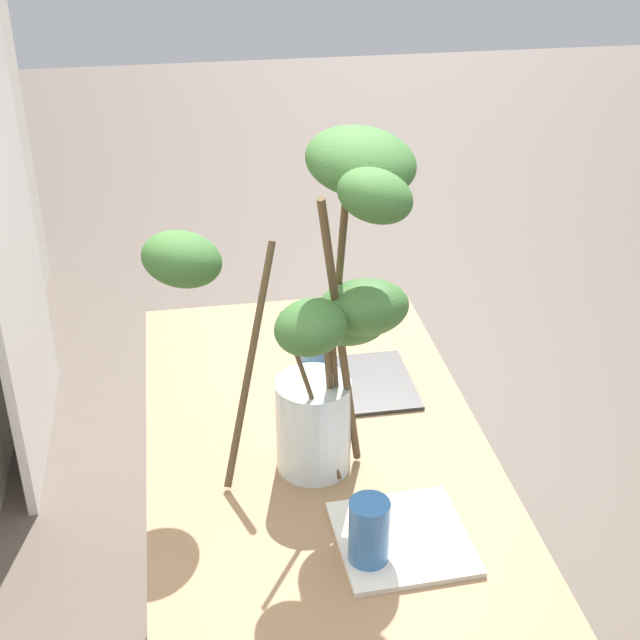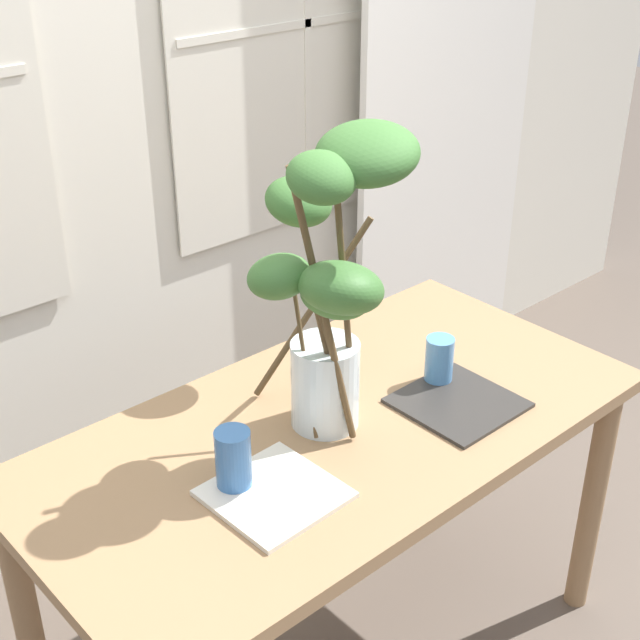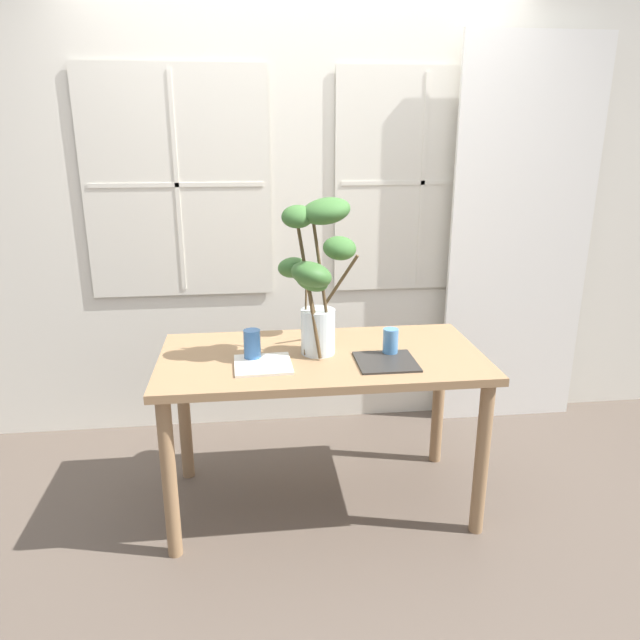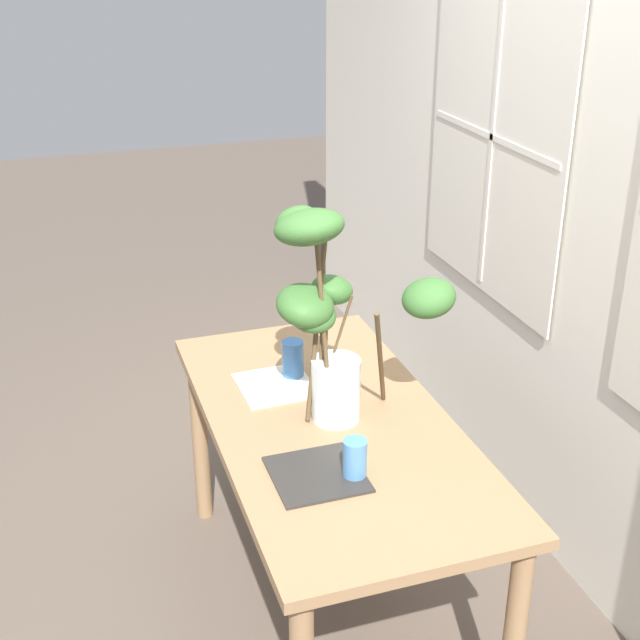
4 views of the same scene
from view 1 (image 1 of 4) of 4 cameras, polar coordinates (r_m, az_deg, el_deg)
dining_table at (r=2.01m, az=0.13°, el=-11.19°), size 1.47×0.74×0.77m
vase_with_branches at (r=1.72m, az=-0.04°, el=0.64°), size 0.43×0.58×0.73m
drinking_glass_blue_left at (r=1.67m, az=3.11°, el=-13.30°), size 0.07×0.07×0.14m
drinking_glass_blue_right at (r=2.16m, az=-0.32°, el=-2.46°), size 0.07×0.07×0.12m
plate_square_left at (r=1.76m, az=5.22°, el=-13.58°), size 0.25×0.25×0.01m
plate_square_right at (r=2.18m, az=2.45°, el=-4.04°), size 0.26×0.26×0.01m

